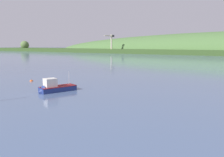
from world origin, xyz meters
The scene contains 3 objects.
dockside_crane centered at (-86.56, 184.06, 7.69)m, with size 3.56×12.02×16.30m.
fishing_boat_moored centered at (-3.74, 38.24, 0.45)m, with size 3.82×6.28×3.68m.
mooring_buoy_midchannel centered at (-15.29, 43.08, 0.00)m, with size 0.59×0.59×0.67m.
Camera 1 is at (22.29, 13.86, 7.11)m, focal length 36.57 mm.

